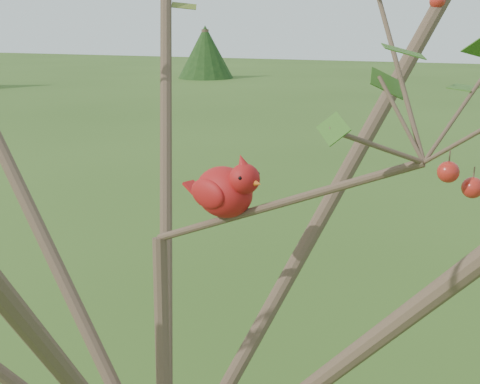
% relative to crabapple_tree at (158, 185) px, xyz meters
% --- Properties ---
extents(crabapple_tree, '(2.35, 2.05, 2.95)m').
position_rel_crabapple_tree_xyz_m(crabapple_tree, '(0.00, 0.00, 0.00)').
color(crabapple_tree, '#452F25').
rests_on(crabapple_tree, ground).
extents(cardinal, '(0.23, 0.15, 0.17)m').
position_rel_crabapple_tree_xyz_m(cardinal, '(0.11, 0.11, -0.03)').
color(cardinal, '#B51B0F').
rests_on(cardinal, ground).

